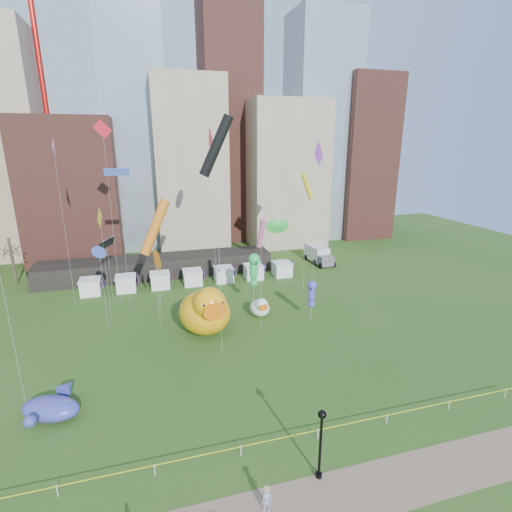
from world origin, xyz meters
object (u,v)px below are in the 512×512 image
object	(u,v)px
big_duck	(206,310)
seahorse_purple	(312,292)
small_duck	(260,307)
woman	(267,501)
lamppost	(321,436)
seahorse_green	(254,267)
whale_inflatable	(52,407)
box_truck	(318,254)

from	to	relation	value
big_duck	seahorse_purple	size ratio (longest dim) A/B	1.66
small_duck	woman	xyz separation A→B (m)	(-7.50, -26.59, -0.39)
big_duck	small_duck	size ratio (longest dim) A/B	2.46
lamppost	woman	distance (m)	5.02
seahorse_green	whale_inflatable	bearing A→B (deg)	-156.60
box_truck	woman	distance (m)	52.12
small_duck	woman	world-z (taller)	small_duck
seahorse_purple	whale_inflatable	size ratio (longest dim) A/B	0.86
big_duck	woman	size ratio (longest dim) A/B	5.18
small_duck	box_truck	size ratio (longest dim) A/B	0.47
seahorse_purple	woman	size ratio (longest dim) A/B	3.13
big_duck	seahorse_purple	bearing A→B (deg)	-7.56
small_duck	big_duck	bearing A→B (deg)	-158.91
whale_inflatable	woman	distance (m)	19.26
small_duck	seahorse_green	size ratio (longest dim) A/B	0.46
whale_inflatable	woman	world-z (taller)	whale_inflatable
seahorse_green	lamppost	bearing A→B (deg)	-110.70
whale_inflatable	box_truck	size ratio (longest dim) A/B	0.81
big_duck	woman	bearing A→B (deg)	-98.05
box_truck	seahorse_green	bearing A→B (deg)	-139.37
big_duck	lamppost	bearing A→B (deg)	-87.61
seahorse_green	small_duck	bearing A→B (deg)	-103.50
seahorse_green	seahorse_purple	distance (m)	8.43
big_duck	seahorse_green	size ratio (longest dim) A/B	1.12
seahorse_purple	woman	world-z (taller)	seahorse_purple
lamppost	small_duck	bearing A→B (deg)	82.36
box_truck	woman	xyz separation A→B (m)	(-24.58, -45.95, -0.73)
big_duck	whale_inflatable	distance (m)	18.20
seahorse_green	whale_inflatable	world-z (taller)	seahorse_green
box_truck	big_duck	bearing A→B (deg)	-141.25
seahorse_green	woman	world-z (taller)	seahorse_green
box_truck	woman	world-z (taller)	box_truck
seahorse_green	seahorse_purple	bearing A→B (deg)	-56.60
seahorse_purple	woman	xyz separation A→B (m)	(-13.50, -23.94, -2.86)
seahorse_green	box_truck	xyz separation A→B (m)	(17.10, 16.46, -4.15)
seahorse_purple	big_duck	bearing A→B (deg)	-162.64
seahorse_purple	woman	bearing A→B (deg)	-102.30
seahorse_purple	box_truck	distance (m)	24.74
seahorse_green	box_truck	size ratio (longest dim) A/B	1.04
big_duck	seahorse_green	distance (m)	9.70
lamppost	box_truck	bearing A→B (deg)	65.31
small_duck	lamppost	bearing A→B (deg)	-96.68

